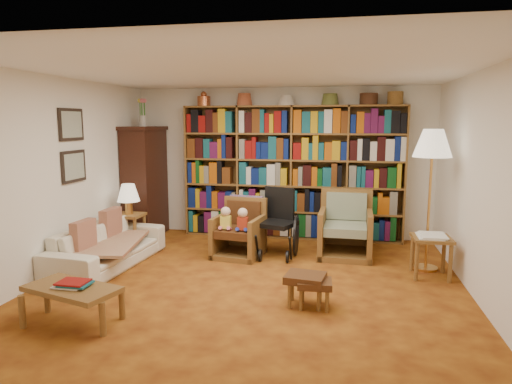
% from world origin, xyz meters
% --- Properties ---
extents(floor, '(5.00, 5.00, 0.00)m').
position_xyz_m(floor, '(0.00, 0.00, 0.00)').
color(floor, '#A9631A').
rests_on(floor, ground).
extents(ceiling, '(5.00, 5.00, 0.00)m').
position_xyz_m(ceiling, '(0.00, 0.00, 2.50)').
color(ceiling, white).
rests_on(ceiling, wall_back).
extents(wall_back, '(5.00, 0.00, 5.00)m').
position_xyz_m(wall_back, '(0.00, 2.50, 1.25)').
color(wall_back, white).
rests_on(wall_back, floor).
extents(wall_front, '(5.00, 0.00, 5.00)m').
position_xyz_m(wall_front, '(0.00, -2.50, 1.25)').
color(wall_front, white).
rests_on(wall_front, floor).
extents(wall_left, '(0.00, 5.00, 5.00)m').
position_xyz_m(wall_left, '(-2.50, 0.00, 1.25)').
color(wall_left, white).
rests_on(wall_left, floor).
extents(wall_right, '(0.00, 5.00, 5.00)m').
position_xyz_m(wall_right, '(2.50, 0.00, 1.25)').
color(wall_right, white).
rests_on(wall_right, floor).
extents(bookshelf, '(3.60, 0.30, 2.42)m').
position_xyz_m(bookshelf, '(0.20, 2.33, 1.17)').
color(bookshelf, brown).
rests_on(bookshelf, floor).
extents(curio_cabinet, '(0.50, 0.95, 2.40)m').
position_xyz_m(curio_cabinet, '(-2.25, 2.00, 0.95)').
color(curio_cabinet, '#37150F').
rests_on(curio_cabinet, floor).
extents(framed_pictures, '(0.03, 0.52, 0.97)m').
position_xyz_m(framed_pictures, '(-2.48, 0.30, 1.62)').
color(framed_pictures, black).
rests_on(framed_pictures, wall_left).
extents(sofa, '(1.96, 0.89, 0.56)m').
position_xyz_m(sofa, '(-2.05, 0.31, 0.28)').
color(sofa, '#ECE4C8').
rests_on(sofa, floor).
extents(sofa_throw, '(0.94, 1.44, 0.04)m').
position_xyz_m(sofa_throw, '(-2.00, 0.31, 0.30)').
color(sofa_throw, beige).
rests_on(sofa_throw, sofa).
extents(cushion_left, '(0.14, 0.41, 0.41)m').
position_xyz_m(cushion_left, '(-2.18, 0.66, 0.45)').
color(cushion_left, maroon).
rests_on(cushion_left, sofa).
extents(cushion_right, '(0.15, 0.40, 0.39)m').
position_xyz_m(cushion_right, '(-2.18, -0.04, 0.45)').
color(cushion_right, maroon).
rests_on(cushion_right, sofa).
extents(side_table_lamp, '(0.41, 0.41, 0.55)m').
position_xyz_m(side_table_lamp, '(-2.15, 1.17, 0.41)').
color(side_table_lamp, brown).
rests_on(side_table_lamp, floor).
extents(table_lamp, '(0.34, 0.34, 0.46)m').
position_xyz_m(table_lamp, '(-2.15, 1.17, 0.86)').
color(table_lamp, gold).
rests_on(table_lamp, side_table_lamp).
extents(armchair_leather, '(0.75, 0.79, 0.84)m').
position_xyz_m(armchair_leather, '(-0.42, 1.18, 0.35)').
color(armchair_leather, brown).
rests_on(armchair_leather, floor).
extents(armchair_sage, '(0.77, 0.80, 0.94)m').
position_xyz_m(armchair_sage, '(1.09, 1.48, 0.36)').
color(armchair_sage, brown).
rests_on(armchair_sage, floor).
extents(wheelchair, '(0.61, 0.78, 0.98)m').
position_xyz_m(wheelchair, '(0.12, 1.31, 0.45)').
color(wheelchair, black).
rests_on(wheelchair, floor).
extents(floor_lamp, '(0.49, 0.49, 1.84)m').
position_xyz_m(floor_lamp, '(2.15, 0.99, 1.59)').
color(floor_lamp, gold).
rests_on(floor_lamp, floor).
extents(side_table_papers, '(0.48, 0.48, 0.55)m').
position_xyz_m(side_table_papers, '(2.15, 0.69, 0.43)').
color(side_table_papers, brown).
rests_on(side_table_papers, floor).
extents(footstool_a, '(0.37, 0.32, 0.30)m').
position_xyz_m(footstool_a, '(0.78, -0.57, 0.24)').
color(footstool_a, '#522915').
rests_on(footstool_a, floor).
extents(footstool_b, '(0.45, 0.39, 0.34)m').
position_xyz_m(footstool_b, '(0.68, -0.53, 0.28)').
color(footstool_b, '#522915').
rests_on(footstool_b, floor).
extents(coffee_table, '(1.01, 0.70, 0.43)m').
position_xyz_m(coffee_table, '(-1.48, -1.40, 0.32)').
color(coffee_table, brown).
rests_on(coffee_table, floor).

